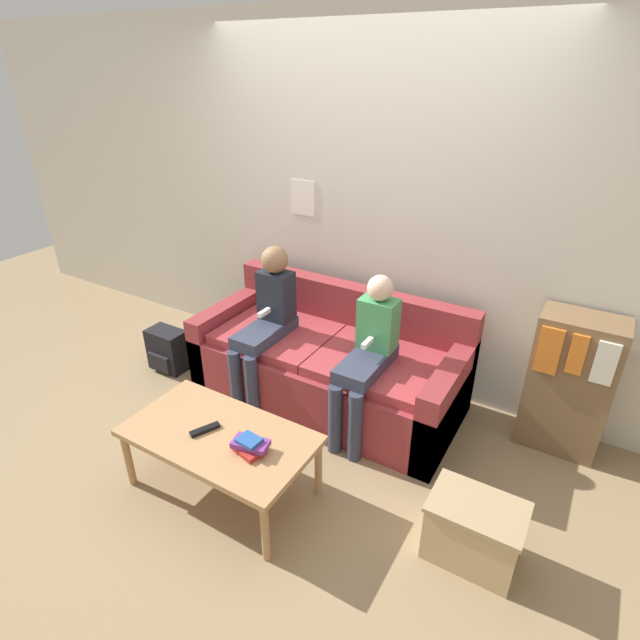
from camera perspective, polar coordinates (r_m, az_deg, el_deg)
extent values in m
plane|color=#937A56|center=(3.45, -3.55, -13.21)|extent=(10.00, 10.00, 0.00)
cube|color=beige|center=(3.66, 5.40, 12.35)|extent=(8.00, 0.06, 2.60)
cube|color=white|center=(3.88, -1.99, 13.77)|extent=(0.21, 0.00, 0.26)
cube|color=maroon|center=(3.66, 0.81, -6.27)|extent=(1.91, 0.85, 0.43)
cube|color=maroon|center=(3.74, 3.59, 1.40)|extent=(1.91, 0.14, 0.36)
cube|color=maroon|center=(4.07, -10.02, -1.68)|extent=(0.14, 0.85, 0.59)
cube|color=maroon|center=(3.35, 14.22, -9.28)|extent=(0.14, 0.85, 0.59)
cube|color=#A1343A|center=(3.70, -4.84, -1.52)|extent=(0.80, 0.69, 0.07)
cube|color=#A1343A|center=(3.35, 6.52, -4.95)|extent=(0.80, 0.69, 0.07)
cube|color=#AD7F51|center=(2.91, -11.48, -12.84)|extent=(1.07, 0.59, 0.04)
cylinder|color=#AD7F51|center=(3.22, -21.07, -14.60)|extent=(0.04, 0.04, 0.37)
cylinder|color=#AD7F51|center=(2.68, -6.28, -22.95)|extent=(0.04, 0.04, 0.37)
cylinder|color=#AD7F51|center=(3.46, -14.61, -10.17)|extent=(0.04, 0.04, 0.37)
cylinder|color=#AD7F51|center=(2.97, -0.18, -16.56)|extent=(0.04, 0.04, 0.37)
cylinder|color=#33384C|center=(3.57, -9.56, -6.99)|extent=(0.09, 0.09, 0.50)
cylinder|color=#33384C|center=(3.50, -7.78, -7.70)|extent=(0.09, 0.09, 0.50)
cube|color=#33384C|center=(3.56, -6.31, -1.37)|extent=(0.23, 0.53, 0.09)
cube|color=#1E232D|center=(3.57, -5.03, 2.81)|extent=(0.24, 0.16, 0.36)
sphere|color=#8C6647|center=(3.46, -5.21, 6.88)|extent=(0.19, 0.19, 0.19)
cube|color=white|center=(3.49, -6.41, 0.85)|extent=(0.03, 0.12, 0.03)
cylinder|color=#33384C|center=(3.20, 1.74, -11.26)|extent=(0.09, 0.09, 0.50)
cylinder|color=#33384C|center=(3.15, 4.01, -12.06)|extent=(0.09, 0.09, 0.50)
cube|color=#33384C|center=(3.20, 5.29, -4.92)|extent=(0.23, 0.53, 0.09)
cube|color=#429356|center=(3.21, 6.66, -0.41)|extent=(0.24, 0.16, 0.34)
sphere|color=beige|center=(3.10, 6.90, 3.65)|extent=(0.16, 0.16, 0.16)
cube|color=white|center=(3.12, 5.43, -2.62)|extent=(0.03, 0.12, 0.03)
cube|color=black|center=(2.92, -13.02, -12.09)|extent=(0.11, 0.17, 0.02)
cube|color=red|center=(2.75, -8.13, -14.44)|extent=(0.18, 0.15, 0.03)
cube|color=#7A3389|center=(2.74, -7.94, -13.83)|extent=(0.21, 0.14, 0.03)
cube|color=#23519E|center=(2.72, -8.11, -13.45)|extent=(0.13, 0.11, 0.02)
cube|color=brown|center=(3.49, 26.55, -6.55)|extent=(0.48, 0.29, 0.93)
cube|color=orange|center=(3.22, 24.68, -3.22)|extent=(0.13, 0.02, 0.30)
cube|color=orange|center=(3.21, 27.30, -3.54)|extent=(0.09, 0.02, 0.25)
cube|color=silver|center=(3.22, 29.80, -4.34)|extent=(0.11, 0.02, 0.26)
cube|color=tan|center=(2.80, 17.10, -22.22)|extent=(0.44, 0.29, 0.33)
cube|color=tan|center=(2.67, 17.65, -19.74)|extent=(0.46, 0.31, 0.02)
cube|color=black|center=(4.23, -16.99, -3.24)|extent=(0.31, 0.19, 0.35)
cube|color=black|center=(4.21, -17.93, -4.69)|extent=(0.21, 0.03, 0.14)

